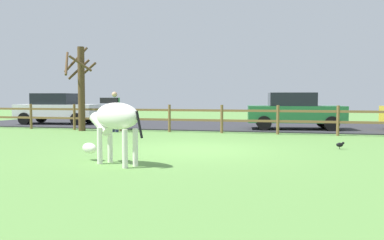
{
  "coord_description": "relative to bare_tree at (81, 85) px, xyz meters",
  "views": [
    {
      "loc": [
        2.52,
        -10.47,
        1.43
      ],
      "look_at": [
        -0.49,
        1.4,
        0.72
      ],
      "focal_mm": 37.28,
      "sensor_mm": 36.0,
      "label": 1
    }
  ],
  "objects": [
    {
      "name": "visitor_near_fence",
      "position": [
        1.65,
        -0.24,
        -1.04
      ],
      "size": [
        0.38,
        0.25,
        1.64
      ],
      "color": "#232847",
      "rests_on": "ground_plane"
    },
    {
      "name": "parking_asphalt",
      "position": [
        6.14,
        4.67,
        -1.92
      ],
      "size": [
        28.0,
        7.4,
        0.05
      ],
      "primitive_type": "cube",
      "color": "#2D2D33",
      "rests_on": "ground_plane"
    },
    {
      "name": "parked_car_green",
      "position": [
        8.71,
        2.5,
        -1.1
      ],
      "size": [
        4.19,
        2.29,
        1.56
      ],
      "color": "#236B38",
      "rests_on": "parking_asphalt"
    },
    {
      "name": "parked_car_white",
      "position": [
        -3.06,
        2.96,
        -1.1
      ],
      "size": [
        4.19,
        2.29,
        1.56
      ],
      "color": "white",
      "rests_on": "parking_asphalt"
    },
    {
      "name": "crow_on_grass",
      "position": [
        9.92,
        -3.61,
        -1.82
      ],
      "size": [
        0.21,
        0.1,
        0.2
      ],
      "color": "black",
      "rests_on": "ground_plane"
    },
    {
      "name": "paddock_fence",
      "position": [
        5.95,
        0.37,
        -1.3
      ],
      "size": [
        21.73,
        0.11,
        1.12
      ],
      "color": "brown",
      "rests_on": "ground_plane"
    },
    {
      "name": "ground_plane",
      "position": [
        6.14,
        -4.63,
        -1.94
      ],
      "size": [
        60.0,
        60.0,
        0.0
      ],
      "primitive_type": "plane",
      "color": "#5B8C42"
    },
    {
      "name": "bare_tree",
      "position": [
        0.0,
        0.0,
        0.0
      ],
      "size": [
        1.47,
        1.59,
        3.6
      ],
      "color": "#513A23",
      "rests_on": "ground_plane"
    },
    {
      "name": "zebra",
      "position": [
        5.02,
        -7.42,
        -1.02
      ],
      "size": [
        1.81,
        1.06,
        1.41
      ],
      "color": "white",
      "rests_on": "ground_plane"
    }
  ]
}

